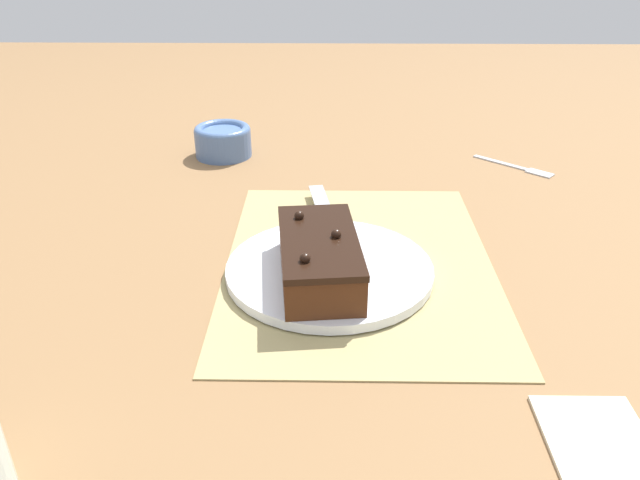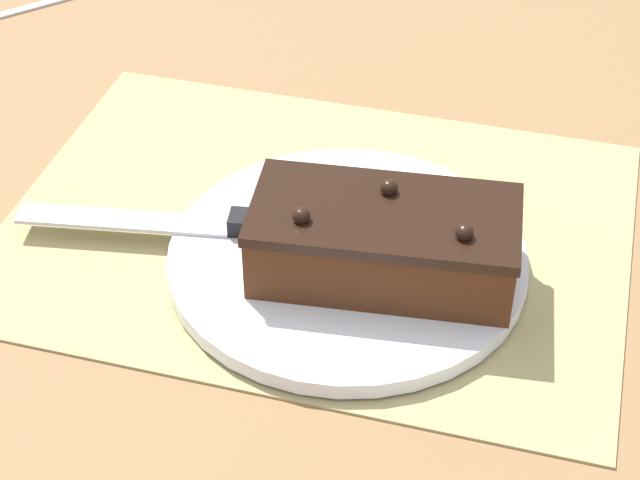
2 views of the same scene
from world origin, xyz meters
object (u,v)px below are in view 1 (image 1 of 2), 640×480
at_px(serving_knife, 331,228).
at_px(small_bowl, 223,140).
at_px(dessert_fork, 519,167).
at_px(chocolate_cake, 319,257).
at_px(cake_plate, 329,269).

distance_m(serving_knife, small_bowl, 0.39).
xyz_separation_m(serving_knife, dessert_fork, (0.28, -0.33, -0.02)).
xyz_separation_m(chocolate_cake, dessert_fork, (0.40, -0.35, -0.04)).
height_order(cake_plate, small_bowl, small_bowl).
height_order(chocolate_cake, small_bowl, chocolate_cake).
xyz_separation_m(cake_plate, small_bowl, (0.43, 0.20, 0.02)).
relative_size(chocolate_cake, serving_knife, 0.81).
bearing_deg(small_bowl, cake_plate, -155.35).
bearing_deg(dessert_fork, cake_plate, -0.27).
relative_size(chocolate_cake, dessert_fork, 1.54).
height_order(small_bowl, dessert_fork, small_bowl).
relative_size(serving_knife, dessert_fork, 1.90).
relative_size(cake_plate, small_bowl, 2.49).
relative_size(cake_plate, dessert_fork, 2.08).
bearing_deg(dessert_fork, serving_knife, -8.04).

